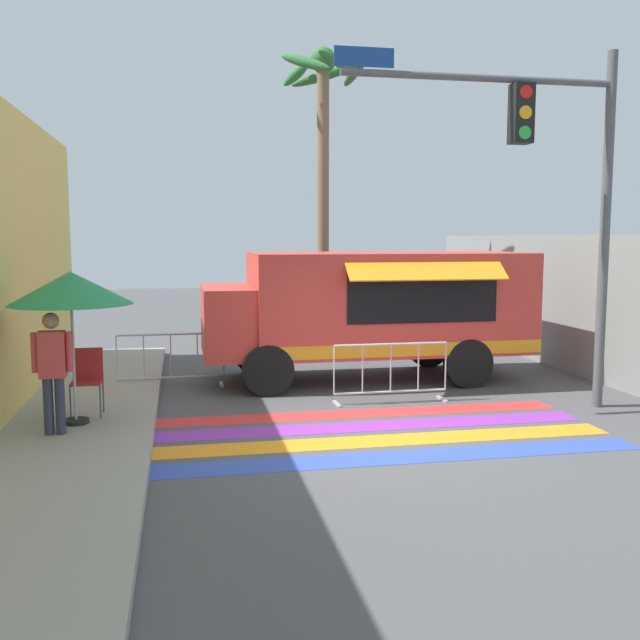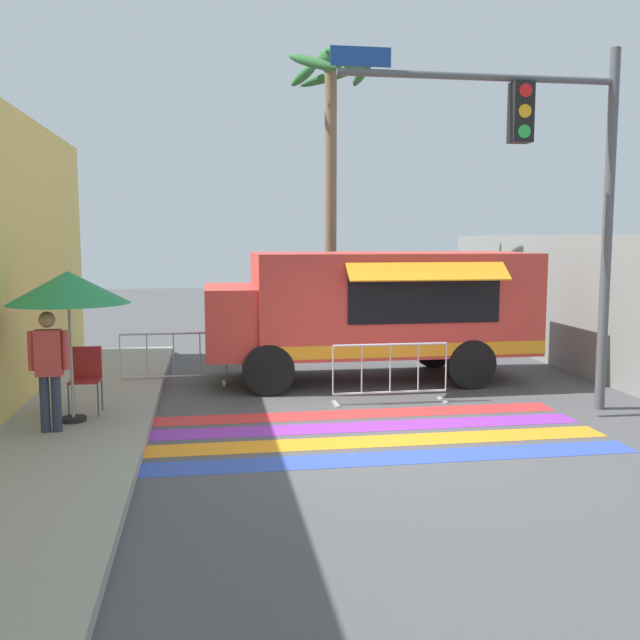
{
  "view_description": "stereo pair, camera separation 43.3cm",
  "coord_description": "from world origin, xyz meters",
  "px_view_note": "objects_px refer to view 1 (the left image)",
  "views": [
    {
      "loc": [
        -2.74,
        -9.28,
        2.79
      ],
      "look_at": [
        -0.42,
        2.63,
        1.36
      ],
      "focal_mm": 40.0,
      "sensor_mm": 36.0,
      "label": 1
    },
    {
      "loc": [
        -2.32,
        -9.35,
        2.79
      ],
      "look_at": [
        -0.42,
        2.63,
        1.36
      ],
      "focal_mm": 40.0,
      "sensor_mm": 36.0,
      "label": 2
    }
  ],
  "objects_px": {
    "patio_umbrella": "(71,289)",
    "vendor_person": "(53,366)",
    "barricade_front": "(391,373)",
    "barricade_side": "(171,361)",
    "food_truck": "(364,306)",
    "traffic_signal_pole": "(554,169)",
    "palm_tree": "(324,134)",
    "folding_chair": "(87,375)"
  },
  "relations": [
    {
      "from": "traffic_signal_pole",
      "to": "barricade_side",
      "type": "distance_m",
      "value": 7.45
    },
    {
      "from": "traffic_signal_pole",
      "to": "vendor_person",
      "type": "relative_size",
      "value": 3.45
    },
    {
      "from": "patio_umbrella",
      "to": "traffic_signal_pole",
      "type": "bearing_deg",
      "value": 0.33
    },
    {
      "from": "patio_umbrella",
      "to": "folding_chair",
      "type": "xyz_separation_m",
      "value": [
        0.11,
        0.49,
        -1.31
      ]
    },
    {
      "from": "food_truck",
      "to": "traffic_signal_pole",
      "type": "bearing_deg",
      "value": -51.72
    },
    {
      "from": "folding_chair",
      "to": "barricade_front",
      "type": "bearing_deg",
      "value": 9.58
    },
    {
      "from": "folding_chair",
      "to": "vendor_person",
      "type": "relative_size",
      "value": 0.6
    },
    {
      "from": "folding_chair",
      "to": "vendor_person",
      "type": "height_order",
      "value": "vendor_person"
    },
    {
      "from": "traffic_signal_pole",
      "to": "folding_chair",
      "type": "height_order",
      "value": "traffic_signal_pole"
    },
    {
      "from": "vendor_person",
      "to": "barricade_side",
      "type": "bearing_deg",
      "value": 66.14
    },
    {
      "from": "food_truck",
      "to": "traffic_signal_pole",
      "type": "xyz_separation_m",
      "value": [
        2.3,
        -2.92,
        2.4
      ]
    },
    {
      "from": "barricade_side",
      "to": "barricade_front",
      "type": "bearing_deg",
      "value": -28.35
    },
    {
      "from": "food_truck",
      "to": "folding_chair",
      "type": "bearing_deg",
      "value": -153.13
    },
    {
      "from": "food_truck",
      "to": "vendor_person",
      "type": "relative_size",
      "value": 3.78
    },
    {
      "from": "patio_umbrella",
      "to": "folding_chair",
      "type": "relative_size",
      "value": 2.18
    },
    {
      "from": "vendor_person",
      "to": "barricade_front",
      "type": "xyz_separation_m",
      "value": [
        5.14,
        1.51,
        -0.58
      ]
    },
    {
      "from": "traffic_signal_pole",
      "to": "barricade_front",
      "type": "distance_m",
      "value": 4.19
    },
    {
      "from": "patio_umbrella",
      "to": "barricade_side",
      "type": "xyz_separation_m",
      "value": [
        1.29,
        2.95,
        -1.56
      ]
    },
    {
      "from": "barricade_side",
      "to": "palm_tree",
      "type": "bearing_deg",
      "value": 44.98
    },
    {
      "from": "barricade_side",
      "to": "palm_tree",
      "type": "distance_m",
      "value": 6.95
    },
    {
      "from": "vendor_person",
      "to": "barricade_side",
      "type": "relative_size",
      "value": 0.84
    },
    {
      "from": "food_truck",
      "to": "folding_chair",
      "type": "xyz_separation_m",
      "value": [
        -4.87,
        -2.47,
        -0.7
      ]
    },
    {
      "from": "vendor_person",
      "to": "barricade_side",
      "type": "distance_m",
      "value": 3.83
    },
    {
      "from": "folding_chair",
      "to": "vendor_person",
      "type": "xyz_separation_m",
      "value": [
        -0.3,
        -1.03,
        0.33
      ]
    },
    {
      "from": "food_truck",
      "to": "palm_tree",
      "type": "distance_m",
      "value": 5.21
    },
    {
      "from": "folding_chair",
      "to": "palm_tree",
      "type": "distance_m",
      "value": 8.93
    },
    {
      "from": "vendor_person",
      "to": "palm_tree",
      "type": "bearing_deg",
      "value": 53.53
    },
    {
      "from": "patio_umbrella",
      "to": "palm_tree",
      "type": "xyz_separation_m",
      "value": [
        4.91,
        6.57,
        3.14
      ]
    },
    {
      "from": "patio_umbrella",
      "to": "barricade_front",
      "type": "relative_size",
      "value": 1.09
    },
    {
      "from": "traffic_signal_pole",
      "to": "folding_chair",
      "type": "relative_size",
      "value": 5.72
    },
    {
      "from": "folding_chair",
      "to": "vendor_person",
      "type": "bearing_deg",
      "value": -102.71
    },
    {
      "from": "patio_umbrella",
      "to": "barricade_front",
      "type": "bearing_deg",
      "value": 11.25
    },
    {
      "from": "traffic_signal_pole",
      "to": "patio_umbrella",
      "type": "height_order",
      "value": "traffic_signal_pole"
    },
    {
      "from": "food_truck",
      "to": "palm_tree",
      "type": "height_order",
      "value": "palm_tree"
    },
    {
      "from": "patio_umbrella",
      "to": "vendor_person",
      "type": "relative_size",
      "value": 1.31
    },
    {
      "from": "patio_umbrella",
      "to": "folding_chair",
      "type": "bearing_deg",
      "value": 77.21
    },
    {
      "from": "barricade_side",
      "to": "traffic_signal_pole",
      "type": "bearing_deg",
      "value": -25.92
    },
    {
      "from": "patio_umbrella",
      "to": "vendor_person",
      "type": "distance_m",
      "value": 1.13
    },
    {
      "from": "traffic_signal_pole",
      "to": "folding_chair",
      "type": "bearing_deg",
      "value": 176.39
    },
    {
      "from": "patio_umbrella",
      "to": "vendor_person",
      "type": "height_order",
      "value": "patio_umbrella"
    },
    {
      "from": "food_truck",
      "to": "palm_tree",
      "type": "xyz_separation_m",
      "value": [
        -0.07,
        3.61,
        3.75
      ]
    },
    {
      "from": "food_truck",
      "to": "barricade_front",
      "type": "height_order",
      "value": "food_truck"
    }
  ]
}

